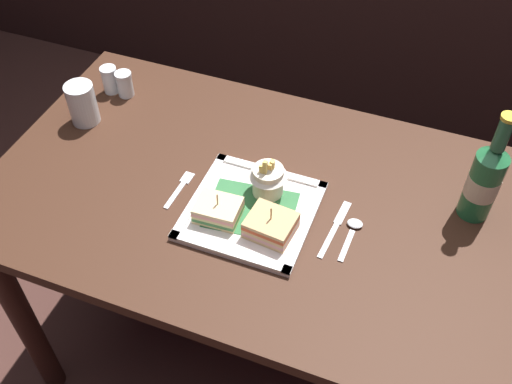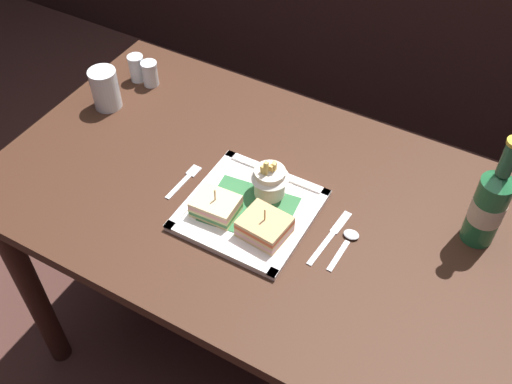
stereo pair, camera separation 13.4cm
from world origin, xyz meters
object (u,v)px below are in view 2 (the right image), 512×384
(beer_bottle, at_px, (489,205))
(fork, at_px, (185,180))
(sandwich_half_left, at_px, (216,206))
(water_glass, at_px, (106,91))
(knife, at_px, (331,235))
(sandwich_half_right, at_px, (265,227))
(salt_shaker, at_px, (137,69))
(dining_table, at_px, (262,229))
(pepper_shaker, at_px, (150,75))
(spoon, at_px, (348,240))
(square_plate, at_px, (250,210))
(fries_cup, at_px, (270,178))

(beer_bottle, xyz_separation_m, fork, (-0.65, -0.17, -0.10))
(sandwich_half_left, distance_m, fork, 0.14)
(water_glass, height_order, knife, water_glass)
(beer_bottle, bearing_deg, sandwich_half_right, -150.73)
(sandwich_half_left, bearing_deg, salt_shaker, 145.05)
(sandwich_half_left, relative_size, knife, 0.57)
(dining_table, distance_m, sandwich_half_right, 0.19)
(fork, height_order, knife, same)
(fork, relative_size, pepper_shaker, 1.75)
(sandwich_half_right, bearing_deg, spoon, 24.84)
(sandwich_half_right, bearing_deg, knife, 29.80)
(dining_table, distance_m, beer_bottle, 0.53)
(salt_shaker, distance_m, pepper_shaker, 0.05)
(salt_shaker, relative_size, pepper_shaker, 1.07)
(beer_bottle, distance_m, salt_shaker, 0.99)
(square_plate, bearing_deg, beer_bottle, 21.38)
(fork, xyz_separation_m, spoon, (0.41, 0.02, 0.00))
(spoon, bearing_deg, pepper_shaker, 160.75)
(salt_shaker, bearing_deg, fries_cup, -21.64)
(fork, relative_size, salt_shaker, 1.63)
(sandwich_half_left, bearing_deg, fork, 155.31)
(fries_cup, bearing_deg, sandwich_half_right, -66.64)
(sandwich_half_right, relative_size, fries_cup, 0.99)
(square_plate, xyz_separation_m, pepper_shaker, (-0.48, 0.28, 0.02))
(dining_table, distance_m, water_glass, 0.55)
(sandwich_half_left, xyz_separation_m, spoon, (0.29, 0.08, -0.03))
(sandwich_half_right, relative_size, pepper_shaker, 1.52)
(dining_table, relative_size, square_plate, 4.64)
(fries_cup, xyz_separation_m, spoon, (0.21, -0.03, -0.06))
(water_glass, bearing_deg, fork, -21.39)
(beer_bottle, bearing_deg, salt_shaker, 174.42)
(beer_bottle, xyz_separation_m, spoon, (-0.24, -0.15, -0.10))
(sandwich_half_left, height_order, fries_cup, fries_cup)
(sandwich_half_left, xyz_separation_m, pepper_shaker, (-0.41, 0.32, 0.00))
(fries_cup, bearing_deg, sandwich_half_left, -125.19)
(sandwich_half_right, xyz_separation_m, water_glass, (-0.58, 0.19, 0.02))
(square_plate, distance_m, water_glass, 0.54)
(square_plate, distance_m, beer_bottle, 0.51)
(fries_cup, distance_m, salt_shaker, 0.58)
(sandwich_half_right, height_order, water_glass, water_glass)
(pepper_shaker, bearing_deg, beer_bottle, -5.84)
(fork, xyz_separation_m, salt_shaker, (-0.34, 0.27, 0.03))
(sandwich_half_left, distance_m, fries_cup, 0.14)
(dining_table, xyz_separation_m, knife, (0.19, -0.03, 0.12))
(square_plate, xyz_separation_m, fries_cup, (0.01, 0.06, 0.05))
(sandwich_half_left, relative_size, fries_cup, 0.93)
(water_glass, relative_size, salt_shaker, 1.46)
(pepper_shaker, bearing_deg, salt_shaker, 180.00)
(fries_cup, bearing_deg, pepper_shaker, 156.57)
(pepper_shaker, bearing_deg, square_plate, -30.23)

